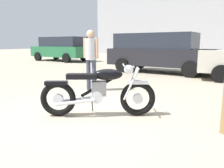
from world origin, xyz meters
TOP-DOWN VIEW (x-y plane):
  - ground_plane at (0.00, 0.00)m, footprint 80.00×80.00m
  - vintage_motorcycle at (0.29, -0.20)m, footprint 1.88×1.09m
  - bystander at (-1.04, 1.60)m, footprint 0.46×0.30m
  - pale_sedan_back at (-8.69, 9.43)m, footprint 4.88×2.39m
  - dark_sedan_left at (-0.52, 6.40)m, footprint 4.84×2.28m
  - industrial_building at (-1.62, 26.30)m, footprint 23.07×12.17m

SIDE VIEW (x-z plane):
  - ground_plane at x=0.00m, z-range 0.00..0.00m
  - vintage_motorcycle at x=0.29m, z-range -0.02..0.92m
  - pale_sedan_back at x=-8.69m, z-range 0.07..1.81m
  - dark_sedan_left at x=-0.52m, z-range 0.07..1.81m
  - bystander at x=-1.04m, z-range 0.19..1.85m
  - industrial_building at x=-1.62m, z-range -3.44..11.77m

